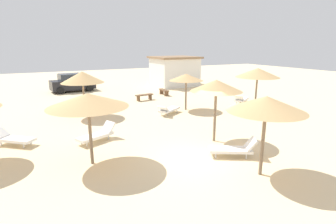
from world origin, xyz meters
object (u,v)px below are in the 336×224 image
at_px(parasol_3, 216,86).
at_px(parasol_4, 186,77).
at_px(lounger_3, 234,149).
at_px(beach_cabana, 174,71).
at_px(bench_1, 164,91).
at_px(lounger_1, 241,99).
at_px(lounger_4, 168,109).
at_px(lounger_0, 13,138).
at_px(parasol_1, 258,73).
at_px(parasol_6, 82,78).
at_px(parked_car, 72,83).
at_px(parasol_2, 88,100).
at_px(bench_0, 144,96).
at_px(parasol_5, 266,104).
at_px(lounger_2, 97,134).

xyz_separation_m(parasol_3, parasol_4, (2.00, 5.94, -0.36)).
relative_size(parasol_4, lounger_3, 1.29).
xyz_separation_m(lounger_3, beach_cabana, (7.04, 18.04, 1.27)).
distance_m(lounger_3, bench_1, 13.89).
relative_size(lounger_1, lounger_4, 0.99).
bearing_deg(lounger_0, parasol_1, 0.34).
distance_m(parasol_3, lounger_4, 5.89).
bearing_deg(parasol_6, parasol_3, -58.11).
relative_size(lounger_4, parked_car, 0.47).
relative_size(parasol_1, lounger_1, 1.52).
bearing_deg(bench_1, lounger_4, -113.80).
distance_m(parasol_2, beach_cabana, 20.27).
bearing_deg(parasol_4, lounger_0, -167.71).
bearing_deg(bench_0, parasol_5, -95.15).
relative_size(parasol_2, parasol_4, 1.17).
distance_m(lounger_0, bench_0, 11.15).
bearing_deg(bench_0, bench_1, 29.47).
bearing_deg(lounger_3, lounger_1, 46.27).
bearing_deg(parked_car, parasol_2, -95.66).
xyz_separation_m(parasol_2, bench_1, (8.73, 11.51, -2.11)).
distance_m(lounger_4, bench_0, 4.84).
relative_size(parasol_6, lounger_2, 1.44).
height_order(parasol_5, bench_1, parasol_5).
bearing_deg(lounger_4, parasol_2, -138.52).
bearing_deg(lounger_0, bench_1, 34.66).
xyz_separation_m(lounger_3, lounger_4, (0.75, 7.22, -0.01)).
bearing_deg(bench_1, parasol_1, -67.94).
xyz_separation_m(lounger_1, bench_0, (-6.27, 4.42, 0.02)).
xyz_separation_m(lounger_0, beach_cabana, (15.03, 12.54, 1.28)).
relative_size(lounger_2, lounger_3, 1.02).
relative_size(parasol_6, lounger_1, 1.46).
bearing_deg(parked_car, bench_1, -39.05).
bearing_deg(lounger_0, parasol_3, -23.76).
bearing_deg(lounger_1, lounger_2, -164.22).
height_order(lounger_0, lounger_3, lounger_3).
relative_size(parasol_3, lounger_2, 1.47).
distance_m(parasol_4, lounger_2, 7.93).
distance_m(lounger_1, bench_0, 7.67).
relative_size(parasol_6, lounger_0, 1.53).
xyz_separation_m(lounger_1, lounger_4, (-6.55, -0.41, -0.01)).
distance_m(parasol_2, parasol_5, 6.16).
bearing_deg(lounger_3, parasol_2, 159.71).
bearing_deg(parasol_3, lounger_0, 156.24).
bearing_deg(parasol_5, parasol_4, 74.64).
relative_size(parasol_4, lounger_1, 1.29).
height_order(parasol_1, lounger_3, parasol_1).
bearing_deg(lounger_4, parasol_1, -15.41).
relative_size(bench_1, parked_car, 0.36).
height_order(lounger_1, bench_1, lounger_1).
xyz_separation_m(lounger_4, bench_0, (0.28, 4.83, 0.03)).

